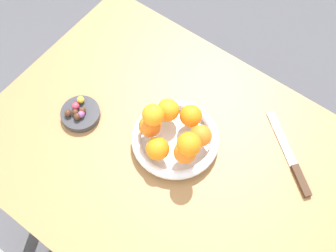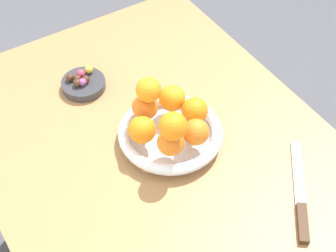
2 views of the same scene
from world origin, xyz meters
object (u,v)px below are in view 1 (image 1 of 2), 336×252
(candy_ball_5, at_px, (75,112))
(orange_0, at_px, (158,149))
(orange_4, at_px, (168,110))
(candy_ball_1, at_px, (76,106))
(knife, at_px, (292,160))
(candy_ball_0, at_px, (81,114))
(candy_ball_7, at_px, (77,116))
(fruit_bowl, at_px, (175,139))
(orange_3, at_px, (191,116))
(orange_5, at_px, (150,126))
(orange_6, at_px, (190,143))
(candy_ball_2, at_px, (83,110))
(orange_1, at_px, (184,154))
(candy_ball_3, at_px, (81,100))
(candy_ball_4, at_px, (82,113))
(orange_2, at_px, (201,136))
(orange_7, at_px, (153,115))
(candy_ball_6, at_px, (68,113))
(candy_dish, at_px, (81,114))
(dining_table, at_px, (180,173))

(candy_ball_5, bearing_deg, orange_0, -172.56)
(orange_4, bearing_deg, candy_ball_1, 28.97)
(candy_ball_1, relative_size, knife, 0.10)
(candy_ball_0, height_order, candy_ball_7, candy_ball_7)
(fruit_bowl, xyz_separation_m, orange_4, (0.05, -0.04, 0.05))
(candy_ball_7, xyz_separation_m, knife, (-0.54, -0.25, -0.03))
(fruit_bowl, xyz_separation_m, orange_3, (-0.01, -0.06, 0.05))
(fruit_bowl, xyz_separation_m, knife, (-0.28, -0.14, -0.02))
(fruit_bowl, height_order, orange_5, orange_5)
(orange_0, bearing_deg, orange_6, -151.78)
(orange_5, distance_m, candy_ball_2, 0.21)
(orange_1, relative_size, candy_ball_3, 2.85)
(fruit_bowl, relative_size, orange_0, 3.89)
(orange_0, height_order, candy_ball_4, orange_0)
(candy_ball_2, bearing_deg, candy_ball_4, 115.31)
(orange_2, height_order, orange_6, orange_6)
(orange_4, bearing_deg, candy_ball_2, 31.49)
(candy_ball_2, distance_m, candy_ball_5, 0.02)
(orange_5, relative_size, knife, 0.27)
(candy_ball_2, bearing_deg, candy_ball_3, -39.41)
(orange_3, xyz_separation_m, candy_ball_2, (0.26, 0.15, -0.04))
(orange_7, height_order, candy_ball_2, orange_7)
(orange_4, bearing_deg, candy_ball_5, 33.17)
(candy_ball_0, bearing_deg, orange_4, -145.44)
(candy_ball_3, bearing_deg, candy_ball_6, 91.14)
(orange_1, distance_m, orange_2, 0.07)
(orange_3, height_order, candy_ball_6, orange_3)
(orange_2, distance_m, candy_ball_2, 0.34)
(candy_ball_7, bearing_deg, orange_3, -146.90)
(orange_0, distance_m, candy_ball_3, 0.28)
(orange_3, relative_size, orange_4, 0.98)
(candy_dish, distance_m, candy_ball_0, 0.03)
(orange_2, bearing_deg, orange_7, 23.17)
(dining_table, height_order, orange_7, orange_7)
(orange_3, bearing_deg, candy_ball_4, 30.74)
(candy_ball_0, bearing_deg, orange_1, -169.13)
(orange_0, xyz_separation_m, candy_ball_6, (0.28, 0.05, -0.04))
(candy_ball_4, relative_size, candy_ball_6, 0.85)
(orange_6, height_order, candy_ball_0, orange_6)
(candy_ball_7, bearing_deg, orange_1, -167.24)
(orange_1, xyz_separation_m, orange_5, (0.12, -0.01, 0.00))
(dining_table, relative_size, candy_dish, 9.98)
(candy_ball_2, bearing_deg, candy_ball_6, 49.75)
(orange_1, bearing_deg, orange_5, -5.33)
(orange_1, distance_m, candy_ball_0, 0.31)
(orange_1, bearing_deg, candy_ball_7, 12.76)
(candy_ball_5, bearing_deg, orange_7, -159.27)
(orange_7, distance_m, candy_ball_5, 0.25)
(knife, bearing_deg, orange_5, 26.35)
(fruit_bowl, distance_m, orange_1, 0.08)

